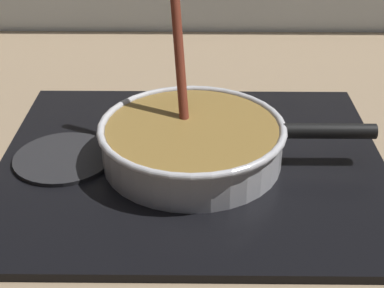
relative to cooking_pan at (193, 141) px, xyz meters
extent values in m
cube|color=#9E8466|center=(-0.04, -0.18, -0.07)|extent=(2.40, 1.60, 0.04)
cube|color=black|center=(0.00, 0.00, -0.04)|extent=(0.56, 0.48, 0.01)
torus|color=#592D0C|center=(0.00, 0.00, -0.03)|extent=(0.18, 0.18, 0.01)
cylinder|color=#262628|center=(-0.19, 0.00, -0.03)|extent=(0.14, 0.14, 0.01)
cylinder|color=silver|center=(0.00, 0.00, -0.01)|extent=(0.26, 0.26, 0.06)
cylinder|color=olive|center=(0.00, 0.00, 0.00)|extent=(0.25, 0.25, 0.05)
torus|color=silver|center=(0.00, 0.00, 0.02)|extent=(0.27, 0.27, 0.01)
cylinder|color=black|center=(0.19, 0.00, 0.02)|extent=(0.13, 0.02, 0.02)
cylinder|color=beige|center=(-0.03, -0.06, 0.01)|extent=(0.03, 0.03, 0.01)
cylinder|color=#EDD88C|center=(0.00, 0.00, 0.01)|extent=(0.03, 0.03, 0.01)
cylinder|color=#EDD88C|center=(0.05, -0.09, 0.01)|extent=(0.04, 0.04, 0.01)
cylinder|color=#EDD88C|center=(0.00, -0.09, 0.01)|extent=(0.03, 0.03, 0.01)
cylinder|color=#EDD88C|center=(-0.07, 0.03, 0.01)|extent=(0.03, 0.03, 0.01)
cylinder|color=maroon|center=(-0.02, 0.07, 0.12)|extent=(0.04, 0.11, 0.23)
cube|color=brown|center=(-0.01, 0.02, 0.01)|extent=(0.04, 0.05, 0.01)
camera|label=1|loc=(0.01, -0.71, 0.41)|focal=53.52mm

